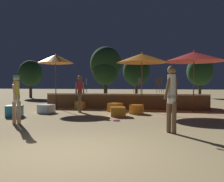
# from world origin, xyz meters

# --- Properties ---
(ground_plane) EXTENTS (120.00, 120.00, 0.00)m
(ground_plane) POSITION_xyz_m (0.00, 0.00, 0.00)
(ground_plane) COLOR tan
(wooden_deck) EXTENTS (8.95, 2.40, 0.85)m
(wooden_deck) POSITION_xyz_m (-0.25, 10.00, 0.39)
(wooden_deck) COLOR brown
(wooden_deck) RESTS_ON ground
(patio_umbrella_0) EXTENTS (2.62, 2.62, 3.03)m
(patio_umbrella_0) POSITION_xyz_m (0.77, 8.25, 2.71)
(patio_umbrella_0) COLOR brown
(patio_umbrella_0) RESTS_ON ground
(patio_umbrella_1) EXTENTS (2.96, 2.96, 3.05)m
(patio_umbrella_1) POSITION_xyz_m (3.32, 8.26, 2.72)
(patio_umbrella_1) COLOR brown
(patio_umbrella_1) RESTS_ON ground
(patio_umbrella_2) EXTENTS (2.02, 2.02, 3.13)m
(patio_umbrella_2) POSITION_xyz_m (-4.12, 8.65, 2.80)
(patio_umbrella_2) COLOR brown
(patio_umbrella_2) RESTS_ON ground
(cube_seat_0) EXTENTS (0.64, 0.64, 0.41)m
(cube_seat_0) POSITION_xyz_m (0.62, 6.97, 0.21)
(cube_seat_0) COLOR orange
(cube_seat_0) RESTS_ON ground
(cube_seat_1) EXTENTS (0.78, 0.78, 0.47)m
(cube_seat_1) POSITION_xyz_m (-4.41, 5.01, 0.23)
(cube_seat_1) COLOR #2D9EDB
(cube_seat_1) RESTS_ON ground
(cube_seat_2) EXTENTS (0.73, 0.73, 0.40)m
(cube_seat_2) POSITION_xyz_m (-3.66, 6.47, 0.20)
(cube_seat_2) COLOR white
(cube_seat_2) RESTS_ON ground
(cube_seat_3) EXTENTS (0.74, 0.74, 0.40)m
(cube_seat_3) POSITION_xyz_m (-0.09, 5.91, 0.20)
(cube_seat_3) COLOR orange
(cube_seat_3) RESTS_ON ground
(cube_seat_4) EXTENTS (0.76, 0.76, 0.42)m
(cube_seat_4) POSITION_xyz_m (-0.52, 7.67, 0.21)
(cube_seat_4) COLOR orange
(cube_seat_4) RESTS_ON ground
(cube_seat_5) EXTENTS (0.59, 0.59, 0.42)m
(cube_seat_5) POSITION_xyz_m (-2.66, 8.77, 0.21)
(cube_seat_5) COLOR orange
(cube_seat_5) RESTS_ON ground
(person_0) EXTENTS (0.42, 0.47, 1.89)m
(person_0) POSITION_xyz_m (2.00, 2.56, 1.06)
(person_0) COLOR brown
(person_0) RESTS_ON ground
(person_1) EXTENTS (0.29, 0.51, 1.69)m
(person_1) POSITION_xyz_m (-3.16, 3.16, 0.95)
(person_1) COLOR tan
(person_1) RESTS_ON ground
(person_2) EXTENTS (0.45, 0.30, 1.79)m
(person_2) POSITION_xyz_m (-2.16, 7.02, 0.99)
(person_2) COLOR #997051
(person_2) RESTS_ON ground
(bistro_chair_0) EXTENTS (0.46, 0.46, 0.90)m
(bistro_chair_0) POSITION_xyz_m (1.66, 10.59, 1.39)
(bistro_chair_0) COLOR #47474C
(bistro_chair_0) RESTS_ON wooden_deck
(bistro_chair_1) EXTENTS (0.47, 0.47, 0.90)m
(bistro_chair_1) POSITION_xyz_m (0.41, 10.38, 1.39)
(bistro_chair_1) COLOR #2D3338
(bistro_chair_1) RESTS_ON wooden_deck
(bistro_chair_2) EXTENTS (0.46, 0.46, 0.90)m
(bistro_chair_2) POSITION_xyz_m (-2.77, 9.96, 1.39)
(bistro_chair_2) COLOR #2D3338
(bistro_chair_2) RESTS_ON wooden_deck
(frisbee_disc) EXTENTS (0.27, 0.27, 0.03)m
(frisbee_disc) POSITION_xyz_m (0.08, 4.56, 0.02)
(frisbee_disc) COLOR #E54C99
(frisbee_disc) RESTS_ON ground
(background_tree_0) EXTENTS (2.85, 2.85, 4.31)m
(background_tree_0) POSITION_xyz_m (-0.78, 21.76, 2.74)
(background_tree_0) COLOR #3D2B1C
(background_tree_0) RESTS_ON ground
(background_tree_1) EXTENTS (2.33, 2.33, 3.72)m
(background_tree_1) POSITION_xyz_m (-10.90, 18.09, 2.43)
(background_tree_1) COLOR #3D2B1C
(background_tree_1) RESTS_ON ground
(background_tree_2) EXTENTS (2.35, 2.35, 3.86)m
(background_tree_2) POSITION_xyz_m (-3.22, 17.60, 2.56)
(background_tree_2) COLOR #3D2B1C
(background_tree_2) RESTS_ON ground
(background_tree_3) EXTENTS (2.89, 2.89, 4.83)m
(background_tree_3) POSITION_xyz_m (-3.25, 17.97, 3.23)
(background_tree_3) COLOR #3D2B1C
(background_tree_3) RESTS_ON ground
(background_tree_4) EXTENTS (2.63, 2.63, 4.09)m
(background_tree_4) POSITION_xyz_m (5.63, 21.68, 2.63)
(background_tree_4) COLOR #3D2B1C
(background_tree_4) RESTS_ON ground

